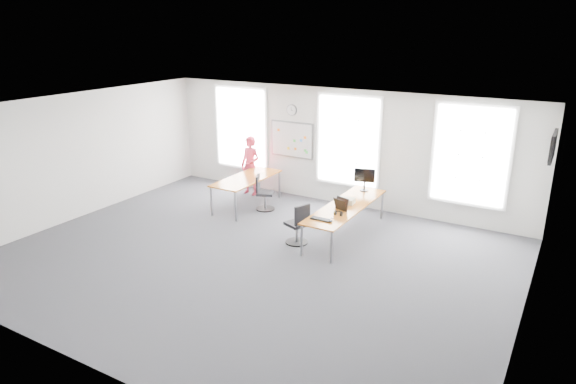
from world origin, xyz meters
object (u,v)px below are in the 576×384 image
Objects in this scene: desk_left at (247,180)px; person at (250,166)px; keyboard at (321,219)px; desk_right at (346,207)px; chair_left at (263,195)px; chair_right at (298,226)px; monitor at (364,178)px; headphones at (338,213)px.

person is (-0.50, 0.90, 0.10)m from desk_left.
desk_right is at bearing 83.63° from keyboard.
chair_left is at bearing 2.49° from desk_left.
chair_right reaches higher than chair_left.
person reaches higher than chair_right.
monitor is at bearing 0.75° from person.
desk_right is 1.82× the size of person.
keyboard is (3.40, -2.47, -0.08)m from person.
desk_left is 5.00× the size of keyboard.
person is at bearing -107.18° from chair_right.
keyboard is 2.40× the size of headphones.
desk_left is at bearing 67.98° from chair_left.
desk_left is at bearing 170.38° from desk_right.
chair_right is (2.30, -1.41, -0.31)m from desk_left.
chair_right is 0.70m from keyboard.
headphones is (2.63, -1.18, 0.37)m from chair_left.
chair_left reaches higher than desk_left.
headphones is (0.81, 0.25, 0.37)m from chair_right.
person reaches higher than desk_left.
chair_left is at bearing 145.53° from keyboard.
monitor is (3.44, -0.25, 0.24)m from person.
desk_right is 6.91× the size of keyboard.
desk_right is 2.59m from chair_left.
desk_left is 12.01× the size of headphones.
person is 4.16m from headphones.
desk_right is 1.38× the size of desk_left.
chair_right is at bearing -123.01° from monitor.
keyboard is 0.77× the size of monitor.
person is (-2.80, 2.32, 0.41)m from chair_right.
chair_right is 1.02× the size of chair_left.
headphones is (3.61, -2.07, -0.05)m from person.
desk_left is at bearing 150.42° from keyboard.
desk_left is (-3.00, 0.51, 0.04)m from desk_right.
person is 2.94× the size of monitor.
desk_left is 3.86× the size of monitor.
monitor is at bearing 87.73° from keyboard.
headphones reaches higher than desk_right.
person is at bearing 23.43° from chair_left.
desk_right is 1.17m from chair_right.
headphones is at bearing -24.99° from person.
chair_right is at bearing -152.76° from chair_left.
chair_right reaches higher than desk_right.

